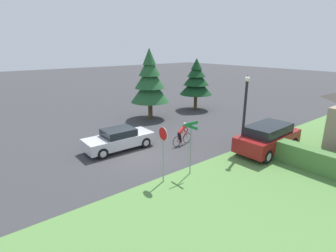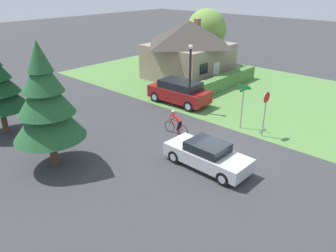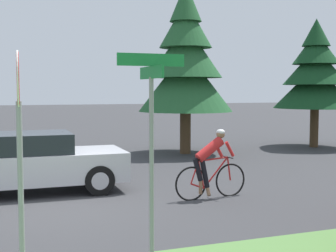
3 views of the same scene
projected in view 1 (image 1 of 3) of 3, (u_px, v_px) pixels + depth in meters
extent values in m
plane|color=#38383A|center=(138.00, 155.00, 16.25)|extent=(140.00, 140.00, 0.00)
cube|color=#BCBCC1|center=(119.00, 140.00, 16.96)|extent=(1.83, 4.49, 0.67)
cube|color=black|center=(119.00, 132.00, 16.81)|extent=(1.58, 1.98, 0.45)
cylinder|color=black|center=(133.00, 136.00, 18.53)|extent=(0.24, 0.69, 0.68)
cylinder|color=#ADADB2|center=(133.00, 136.00, 18.53)|extent=(0.25, 0.40, 0.40)
cylinder|color=black|center=(145.00, 143.00, 17.33)|extent=(0.24, 0.69, 0.68)
cylinder|color=#ADADB2|center=(145.00, 143.00, 17.33)|extent=(0.25, 0.40, 0.40)
cylinder|color=black|center=(92.00, 146.00, 16.75)|extent=(0.24, 0.69, 0.68)
cylinder|color=#ADADB2|center=(92.00, 146.00, 16.75)|extent=(0.25, 0.40, 0.40)
cylinder|color=black|center=(103.00, 154.00, 15.55)|extent=(0.24, 0.69, 0.68)
cylinder|color=#ADADB2|center=(103.00, 154.00, 15.55)|extent=(0.25, 0.40, 0.40)
torus|color=black|center=(177.00, 141.00, 17.50)|extent=(0.10, 0.76, 0.76)
torus|color=black|center=(187.00, 138.00, 18.15)|extent=(0.10, 0.76, 0.76)
cylinder|color=#B21E1E|center=(180.00, 138.00, 17.61)|extent=(0.05, 0.18, 0.61)
cylinder|color=#B21E1E|center=(183.00, 136.00, 17.85)|extent=(0.08, 0.62, 0.68)
cylinder|color=#B21E1E|center=(183.00, 133.00, 17.71)|extent=(0.09, 0.74, 0.08)
cylinder|color=#B21E1E|center=(179.00, 142.00, 17.62)|extent=(0.06, 0.33, 0.16)
cylinder|color=#B21E1E|center=(178.00, 138.00, 17.49)|extent=(0.05, 0.21, 0.49)
cylinder|color=#B21E1E|center=(187.00, 135.00, 18.05)|extent=(0.04, 0.12, 0.53)
cylinder|color=black|center=(186.00, 131.00, 17.95)|extent=(0.44, 0.06, 0.02)
ellipsoid|color=black|center=(179.00, 134.00, 17.47)|extent=(0.10, 0.21, 0.05)
cylinder|color=black|center=(179.00, 137.00, 17.53)|extent=(0.13, 0.25, 0.52)
cylinder|color=black|center=(180.00, 137.00, 17.65)|extent=(0.13, 0.25, 0.67)
cylinder|color=#8C6647|center=(179.00, 142.00, 17.69)|extent=(0.08, 0.08, 0.30)
cylinder|color=#8C6647|center=(182.00, 143.00, 17.78)|extent=(0.17, 0.08, 0.21)
cylinder|color=red|center=(182.00, 130.00, 17.59)|extent=(0.27, 0.69, 0.55)
cylinder|color=red|center=(184.00, 129.00, 17.75)|extent=(0.09, 0.25, 0.35)
cylinder|color=red|center=(187.00, 128.00, 17.92)|extent=(0.09, 0.25, 0.35)
sphere|color=#8C6647|center=(185.00, 124.00, 17.67)|extent=(0.19, 0.19, 0.19)
ellipsoid|color=white|center=(185.00, 124.00, 17.66)|extent=(0.22, 0.18, 0.12)
cube|color=maroon|center=(268.00, 140.00, 16.53)|extent=(2.20, 4.85, 0.91)
cube|color=black|center=(268.00, 129.00, 16.26)|extent=(1.90, 3.16, 0.56)
cylinder|color=black|center=(267.00, 136.00, 18.32)|extent=(0.27, 0.82, 0.82)
cylinder|color=#ADADB2|center=(267.00, 136.00, 18.32)|extent=(0.27, 0.48, 0.47)
cylinder|color=black|center=(293.00, 143.00, 16.99)|extent=(0.27, 0.82, 0.82)
cylinder|color=#ADADB2|center=(293.00, 143.00, 16.99)|extent=(0.27, 0.48, 0.47)
cylinder|color=black|center=(240.00, 148.00, 16.29)|extent=(0.27, 0.82, 0.82)
cylinder|color=#ADADB2|center=(240.00, 148.00, 16.29)|extent=(0.27, 0.48, 0.47)
cylinder|color=black|center=(267.00, 157.00, 14.96)|extent=(0.27, 0.82, 0.82)
cylinder|color=#ADADB2|center=(267.00, 157.00, 14.96)|extent=(0.27, 0.48, 0.47)
cylinder|color=gray|center=(163.00, 161.00, 12.71)|extent=(0.07, 0.07, 2.23)
cylinder|color=red|center=(163.00, 134.00, 12.30)|extent=(0.64, 0.06, 0.64)
cylinder|color=silver|center=(163.00, 134.00, 12.30)|extent=(0.68, 0.05, 0.68)
cylinder|color=black|center=(244.00, 119.00, 15.71)|extent=(0.16, 0.16, 4.52)
sphere|color=white|center=(247.00, 79.00, 15.01)|extent=(0.31, 0.31, 0.31)
cone|color=black|center=(248.00, 76.00, 14.96)|extent=(0.19, 0.19, 0.12)
cylinder|color=gray|center=(190.00, 151.00, 13.48)|extent=(0.06, 0.06, 2.53)
cube|color=#197238|center=(191.00, 127.00, 13.10)|extent=(0.90, 0.03, 0.16)
cube|color=#197238|center=(191.00, 124.00, 13.05)|extent=(0.03, 0.90, 0.16)
cylinder|color=#4C3823|center=(150.00, 110.00, 24.26)|extent=(0.40, 0.40, 1.59)
cone|color=#23562D|center=(150.00, 89.00, 23.70)|extent=(3.50, 3.50, 2.28)
cone|color=#23562D|center=(150.00, 77.00, 23.37)|extent=(2.73, 2.73, 2.01)
cone|color=#23562D|center=(149.00, 66.00, 23.09)|extent=(1.96, 1.96, 1.73)
cone|color=#23562D|center=(149.00, 56.00, 22.85)|extent=(1.19, 1.19, 1.46)
cylinder|color=#4C3823|center=(195.00, 102.00, 27.72)|extent=(0.35, 0.35, 1.63)
cone|color=#143D1E|center=(196.00, 86.00, 27.23)|extent=(3.40, 3.40, 1.76)
cone|color=#143D1E|center=(196.00, 77.00, 26.98)|extent=(2.66, 2.66, 1.55)
cone|color=#143D1E|center=(196.00, 70.00, 26.76)|extent=(1.91, 1.91, 1.34)
cone|color=#143D1E|center=(197.00, 64.00, 26.58)|extent=(1.16, 1.16, 1.13)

